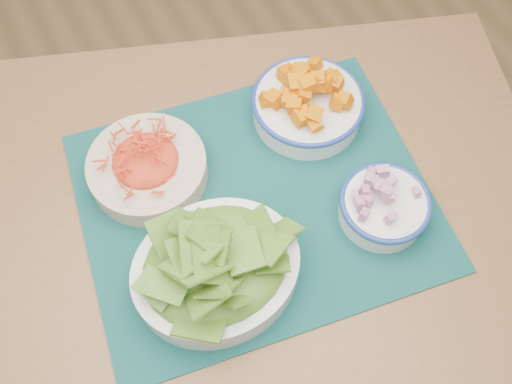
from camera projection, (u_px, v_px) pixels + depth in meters
table at (212, 239)px, 1.08m from camera, size 1.45×1.20×0.75m
placemat at (256, 201)px, 1.01m from camera, size 0.67×0.58×0.00m
carrot_bowl at (147, 164)px, 1.00m from camera, size 0.24×0.24×0.08m
squash_bowl at (308, 99)px, 1.05m from camera, size 0.22×0.22×0.11m
lettuce_bowl at (215, 264)px, 0.89m from camera, size 0.28×0.24×0.13m
onion_bowl at (385, 204)px, 0.96m from camera, size 0.19×0.19×0.08m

